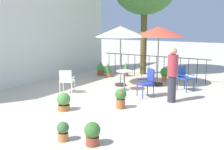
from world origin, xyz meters
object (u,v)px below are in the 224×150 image
(cafe_table_0, at_px, (124,77))
(potted_plant_7, at_px, (92,133))
(potted_plant_3, at_px, (63,131))
(potted_plant_5, at_px, (64,101))
(standing_person, at_px, (172,74))
(patio_chair_0, at_px, (184,76))
(patio_umbrella_1, at_px, (121,32))
(potted_plant_0, at_px, (126,68))
(patio_chair_2, at_px, (148,81))
(patio_umbrella_0, at_px, (159,32))
(potted_plant_6, at_px, (121,97))
(patio_chair_1, at_px, (67,80))
(potted_plant_1, at_px, (101,67))
(potted_plant_4, at_px, (164,74))
(potted_plant_2, at_px, (108,70))

(cafe_table_0, relative_size, potted_plant_7, 1.52)
(potted_plant_3, bearing_deg, potted_plant_5, 41.86)
(standing_person, bearing_deg, potted_plant_7, 175.94)
(potted_plant_5, bearing_deg, patio_chair_0, -27.21)
(patio_chair_0, relative_size, potted_plant_7, 1.87)
(patio_umbrella_1, xyz_separation_m, potted_plant_0, (1.87, 0.80, -1.75))
(patio_chair_2, xyz_separation_m, potted_plant_5, (-2.61, 1.38, -0.28))
(patio_umbrella_0, relative_size, patio_chair_2, 2.50)
(cafe_table_0, relative_size, potted_plant_6, 1.25)
(patio_chair_0, height_order, patio_chair_1, patio_chair_0)
(patio_chair_0, xyz_separation_m, potted_plant_1, (0.89, 4.37, -0.14))
(potted_plant_4, bearing_deg, patio_umbrella_1, 144.26)
(potted_plant_0, relative_size, potted_plant_1, 0.96)
(patio_chair_2, bearing_deg, potted_plant_5, 152.11)
(potted_plant_2, bearing_deg, potted_plant_1, 67.87)
(patio_umbrella_1, height_order, standing_person, patio_umbrella_1)
(cafe_table_0, bearing_deg, potted_plant_4, -17.30)
(patio_umbrella_0, distance_m, patio_chair_0, 1.99)
(potted_plant_0, height_order, potted_plant_1, potted_plant_1)
(patio_umbrella_1, bearing_deg, potted_plant_6, -149.29)
(patio_chair_0, relative_size, standing_person, 0.53)
(potted_plant_1, distance_m, potted_plant_4, 3.19)
(patio_chair_1, xyz_separation_m, patio_chair_2, (1.09, -2.62, 0.05))
(potted_plant_5, bearing_deg, patio_chair_2, -27.89)
(potted_plant_1, xyz_separation_m, potted_plant_2, (-0.23, -0.57, -0.05))
(cafe_table_0, bearing_deg, patio_umbrella_0, -26.42)
(potted_plant_4, bearing_deg, patio_chair_2, -170.71)
(patio_chair_0, xyz_separation_m, potted_plant_5, (-4.16, 2.14, -0.27))
(patio_umbrella_1, distance_m, potted_plant_7, 5.74)
(cafe_table_0, xyz_separation_m, patio_chair_2, (-0.39, -1.12, 0.04))
(potted_plant_4, height_order, standing_person, standing_person)
(potted_plant_5, bearing_deg, potted_plant_7, -124.18)
(potted_plant_2, distance_m, potted_plant_7, 7.20)
(potted_plant_1, bearing_deg, patio_chair_0, -101.49)
(patio_chair_0, height_order, potted_plant_5, patio_chair_0)
(patio_chair_0, relative_size, potted_plant_5, 1.74)
(potted_plant_0, relative_size, potted_plant_4, 1.16)
(patio_chair_2, height_order, potted_plant_1, patio_chair_2)
(potted_plant_6, bearing_deg, patio_chair_1, 79.14)
(standing_person, bearing_deg, potted_plant_3, 167.06)
(potted_plant_1, bearing_deg, potted_plant_5, -156.21)
(potted_plant_3, distance_m, standing_person, 4.14)
(potted_plant_3, bearing_deg, potted_plant_1, 28.68)
(potted_plant_1, distance_m, potted_plant_2, 0.62)
(patio_umbrella_1, distance_m, patio_chair_0, 2.92)
(potted_plant_0, bearing_deg, patio_chair_2, -139.36)
(potted_plant_0, relative_size, potted_plant_2, 1.05)
(patio_chair_1, distance_m, potted_plant_0, 3.93)
(patio_chair_2, relative_size, potted_plant_3, 2.31)
(potted_plant_0, distance_m, potted_plant_1, 1.24)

